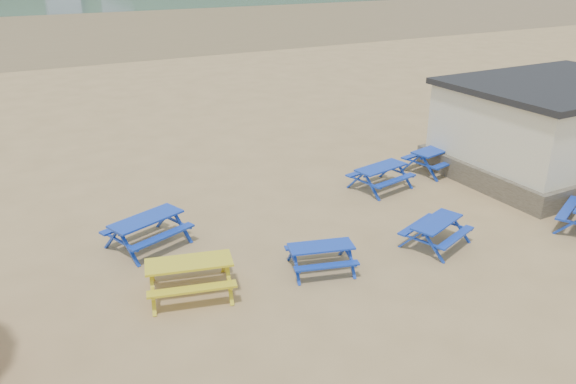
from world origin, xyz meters
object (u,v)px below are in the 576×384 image
picnic_table_yellow (190,277)px  picnic_table_blue_a (148,232)px  picnic_table_blue_b (380,177)px  amenity_block (555,127)px

picnic_table_yellow → picnic_table_blue_a: bearing=109.2°
picnic_table_blue_b → picnic_table_blue_a: bearing=171.4°
picnic_table_yellow → picnic_table_blue_b: bearing=36.0°
picnic_table_yellow → amenity_block: size_ratio=0.30×
picnic_table_blue_a → picnic_table_yellow: 2.67m
picnic_table_blue_b → picnic_table_yellow: picnic_table_yellow is taller
picnic_table_blue_a → picnic_table_blue_b: picnic_table_blue_a is taller
picnic_table_blue_b → picnic_table_yellow: (-7.51, -2.93, 0.02)m
picnic_table_blue_a → picnic_table_yellow: size_ratio=1.04×
picnic_table_blue_b → picnic_table_yellow: 8.06m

